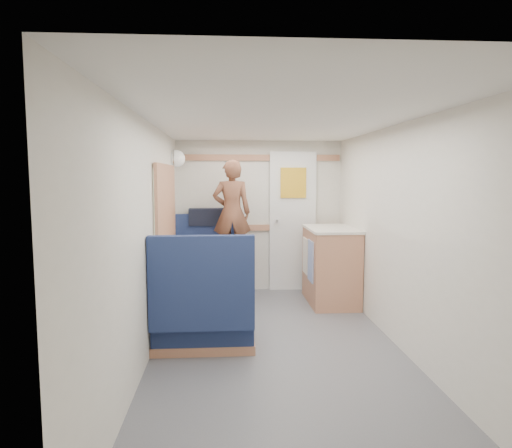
{
  "coord_description": "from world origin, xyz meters",
  "views": [
    {
      "loc": [
        -0.45,
        -3.82,
        1.54
      ],
      "look_at": [
        -0.13,
        0.9,
        1.04
      ],
      "focal_mm": 32.0,
      "sensor_mm": 36.0,
      "label": 1
    }
  ],
  "objects": [
    {
      "name": "orange_fruit",
      "position": [
        -0.57,
        0.81,
        0.78
      ],
      "size": [
        0.08,
        0.08,
        0.08
      ],
      "primitive_type": "sphere",
      "color": "#EF560A",
      "rests_on": "tray"
    },
    {
      "name": "ceiling",
      "position": [
        0.0,
        0.0,
        2.0
      ],
      "size": [
        4.5,
        4.5,
        0.0
      ],
      "primitive_type": "plane",
      "rotation": [
        3.14,
        0.0,
        0.0
      ],
      "color": "silver",
      "rests_on": "wall_back"
    },
    {
      "name": "oak_trim_high",
      "position": [
        0.0,
        2.23,
        1.78
      ],
      "size": [
        2.15,
        0.02,
        0.08
      ],
      "primitive_type": "cube",
      "color": "#A4684A",
      "rests_on": "wall_back"
    },
    {
      "name": "tumbler_left",
      "position": [
        -0.83,
        0.82,
        0.77
      ],
      "size": [
        0.06,
        0.06,
        0.1
      ],
      "primitive_type": "cylinder",
      "color": "silver",
      "rests_on": "dinette_table"
    },
    {
      "name": "side_window",
      "position": [
        -1.08,
        1.0,
        1.25
      ],
      "size": [
        0.04,
        1.3,
        0.72
      ],
      "primitive_type": "cube",
      "color": "#A4A98F",
      "rests_on": "wall_left"
    },
    {
      "name": "rear_door",
      "position": [
        0.45,
        2.22,
        0.97
      ],
      "size": [
        0.62,
        0.12,
        1.86
      ],
      "color": "white",
      "rests_on": "wall_back"
    },
    {
      "name": "duffel_bag",
      "position": [
        -0.7,
        2.12,
        1.01
      ],
      "size": [
        0.46,
        0.23,
        0.22
      ],
      "primitive_type": "cube",
      "rotation": [
        0.0,
        0.0,
        0.02
      ],
      "color": "black",
      "rests_on": "ledge"
    },
    {
      "name": "dinette_table",
      "position": [
        -0.65,
        1.0,
        0.57
      ],
      "size": [
        0.62,
        0.92,
        0.72
      ],
      "color": "white",
      "rests_on": "floor"
    },
    {
      "name": "floor",
      "position": [
        0.0,
        0.0,
        0.0
      ],
      "size": [
        4.5,
        4.5,
        0.0
      ],
      "primitive_type": "plane",
      "color": "#515156",
      "rests_on": "ground"
    },
    {
      "name": "wall_back",
      "position": [
        0.0,
        2.25,
        1.0
      ],
      "size": [
        2.2,
        0.02,
        2.0
      ],
      "primitive_type": "cube",
      "color": "silver",
      "rests_on": "floor"
    },
    {
      "name": "bench_near",
      "position": [
        -0.65,
        0.14,
        0.3
      ],
      "size": [
        0.9,
        0.59,
        1.05
      ],
      "color": "#162849",
      "rests_on": "floor"
    },
    {
      "name": "wall_right",
      "position": [
        1.1,
        0.0,
        1.0
      ],
      "size": [
        0.02,
        4.5,
        2.0
      ],
      "primitive_type": "cube",
      "color": "silver",
      "rests_on": "floor"
    },
    {
      "name": "wall_left",
      "position": [
        -1.1,
        0.0,
        1.0
      ],
      "size": [
        0.02,
        4.5,
        2.0
      ],
      "primitive_type": "cube",
      "color": "silver",
      "rests_on": "floor"
    },
    {
      "name": "tumbler_right",
      "position": [
        -0.63,
        1.02,
        0.77
      ],
      "size": [
        0.06,
        0.06,
        0.1
      ],
      "primitive_type": "cylinder",
      "color": "silver",
      "rests_on": "dinette_table"
    },
    {
      "name": "pepper_grinder",
      "position": [
        -0.69,
        1.17,
        0.76
      ],
      "size": [
        0.03,
        0.03,
        0.09
      ],
      "primitive_type": "cylinder",
      "color": "black",
      "rests_on": "dinette_table"
    },
    {
      "name": "wine_glass",
      "position": [
        -0.74,
        0.8,
        0.84
      ],
      "size": [
        0.08,
        0.08,
        0.17
      ],
      "color": "white",
      "rests_on": "dinette_table"
    },
    {
      "name": "oak_trim_low",
      "position": [
        0.0,
        2.23,
        0.85
      ],
      "size": [
        2.15,
        0.02,
        0.08
      ],
      "primitive_type": "cube",
      "color": "#A4684A",
      "rests_on": "wall_back"
    },
    {
      "name": "beer_glass",
      "position": [
        -0.5,
        1.09,
        0.77
      ],
      "size": [
        0.06,
        0.06,
        0.09
      ],
      "primitive_type": "cylinder",
      "color": "#935B15",
      "rests_on": "dinette_table"
    },
    {
      "name": "bread_loaf",
      "position": [
        -0.51,
        1.16,
        0.77
      ],
      "size": [
        0.18,
        0.26,
        0.1
      ],
      "primitive_type": "cube",
      "rotation": [
        0.0,
        0.0,
        -0.23
      ],
      "color": "olive",
      "rests_on": "dinette_table"
    },
    {
      "name": "dome_light",
      "position": [
        -1.04,
        1.85,
        1.75
      ],
      "size": [
        0.2,
        0.2,
        0.2
      ],
      "primitive_type": "sphere",
      "color": "white",
      "rests_on": "wall_left"
    },
    {
      "name": "galley_counter",
      "position": [
        0.82,
        1.55,
        0.47
      ],
      "size": [
        0.57,
        0.92,
        0.92
      ],
      "color": "#A4684A",
      "rests_on": "floor"
    },
    {
      "name": "person",
      "position": [
        -0.37,
        1.78,
        1.09
      ],
      "size": [
        0.47,
        0.31,
        1.28
      ],
      "primitive_type": "imported",
      "rotation": [
        0.0,
        0.0,
        3.13
      ],
      "color": "brown",
      "rests_on": "bench_far"
    },
    {
      "name": "cheese_block",
      "position": [
        -0.68,
        0.66,
        0.76
      ],
      "size": [
        0.11,
        0.07,
        0.04
      ],
      "primitive_type": "cube",
      "rotation": [
        0.0,
        0.0,
        0.06
      ],
      "color": "#E9D486",
      "rests_on": "tray"
    },
    {
      "name": "bench_far",
      "position": [
        -0.65,
        1.86,
        0.3
      ],
      "size": [
        0.9,
        0.59,
        1.05
      ],
      "color": "#162849",
      "rests_on": "floor"
    },
    {
      "name": "ledge",
      "position": [
        -0.65,
        2.12,
        0.88
      ],
      "size": [
        0.9,
        0.14,
        0.04
      ],
      "primitive_type": "cube",
      "color": "#A4684A",
      "rests_on": "bench_far"
    },
    {
      "name": "tumbler_mid",
      "position": [
        -0.66,
        1.2,
        0.78
      ],
      "size": [
        0.07,
        0.07,
        0.11
      ],
      "primitive_type": "cylinder",
      "color": "white",
      "rests_on": "dinette_table"
    },
    {
      "name": "tray",
      "position": [
        -0.51,
        0.74,
        0.73
      ],
      "size": [
        0.33,
        0.38,
        0.02
      ],
      "primitive_type": "cube",
      "rotation": [
        0.0,
        0.0,
        -0.31
      ],
      "color": "white",
      "rests_on": "dinette_table"
    }
  ]
}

